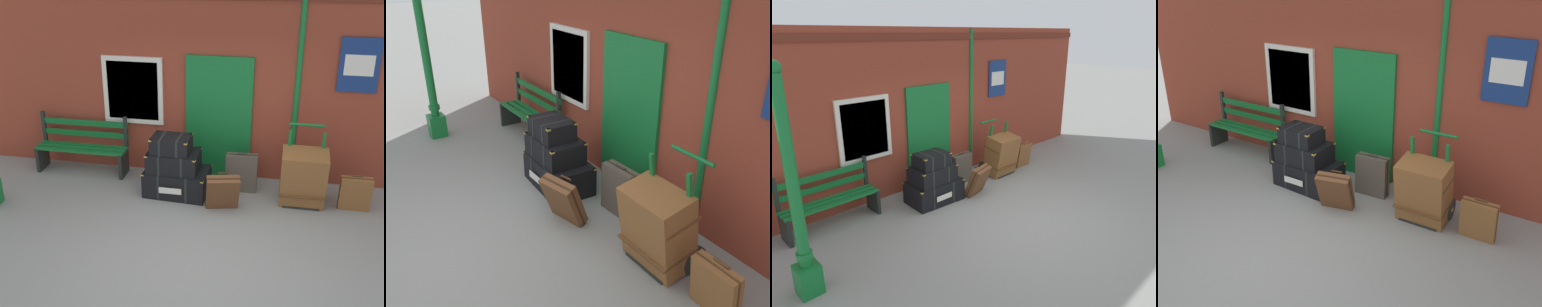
% 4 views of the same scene
% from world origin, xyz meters
% --- Properties ---
extents(ground_plane, '(60.00, 60.00, 0.00)m').
position_xyz_m(ground_plane, '(0.00, 0.00, 0.00)').
color(ground_plane, gray).
extents(brick_facade, '(10.40, 0.35, 3.20)m').
position_xyz_m(brick_facade, '(-0.01, 2.60, 1.60)').
color(brick_facade, brown).
rests_on(brick_facade, ground).
extents(lamp_post, '(0.28, 0.28, 2.84)m').
position_xyz_m(lamp_post, '(-3.43, 0.73, 1.07)').
color(lamp_post, '#146B2D').
rests_on(lamp_post, ground).
extents(platform_bench, '(1.60, 0.43, 1.01)m').
position_xyz_m(platform_bench, '(-2.47, 2.16, 0.44)').
color(platform_bench, '#146B2D').
rests_on(platform_bench, ground).
extents(steamer_trunk_base, '(1.05, 0.71, 0.43)m').
position_xyz_m(steamer_trunk_base, '(-0.65, 1.65, 0.21)').
color(steamer_trunk_base, black).
rests_on(steamer_trunk_base, ground).
extents(steamer_trunk_middle, '(0.82, 0.57, 0.33)m').
position_xyz_m(steamer_trunk_middle, '(-0.70, 1.63, 0.58)').
color(steamer_trunk_middle, black).
rests_on(steamer_trunk_middle, steamer_trunk_base).
extents(steamer_trunk_top, '(0.62, 0.47, 0.27)m').
position_xyz_m(steamer_trunk_top, '(-0.73, 1.60, 0.87)').
color(steamer_trunk_top, black).
rests_on(steamer_trunk_top, steamer_trunk_middle).
extents(porters_trolley, '(0.71, 0.57, 1.20)m').
position_xyz_m(porters_trolley, '(1.32, 1.81, 0.27)').
color(porters_trolley, black).
rests_on(porters_trolley, ground).
extents(large_brown_trunk, '(0.70, 0.58, 0.94)m').
position_xyz_m(large_brown_trunk, '(1.32, 1.64, 0.47)').
color(large_brown_trunk, brown).
rests_on(large_brown_trunk, ground).
extents(suitcase_tan, '(0.56, 0.47, 0.62)m').
position_xyz_m(suitcase_tan, '(0.14, 1.24, 0.31)').
color(suitcase_tan, brown).
rests_on(suitcase_tan, ground).
extents(suitcase_oxblood, '(0.52, 0.20, 0.68)m').
position_xyz_m(suitcase_oxblood, '(0.35, 1.94, 0.32)').
color(suitcase_oxblood, '#51473D').
rests_on(suitcase_oxblood, ground).
extents(suitcase_umber, '(0.47, 0.22, 0.59)m').
position_xyz_m(suitcase_umber, '(2.10, 1.63, 0.28)').
color(suitcase_umber, brown).
rests_on(suitcase_umber, ground).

